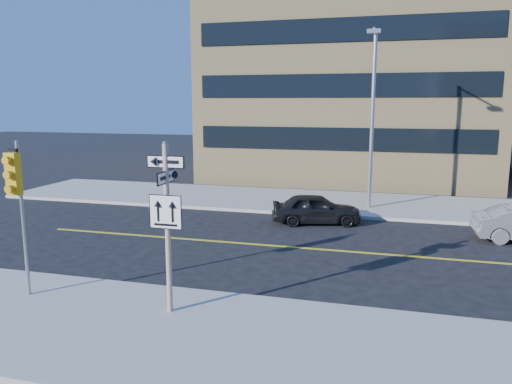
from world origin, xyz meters
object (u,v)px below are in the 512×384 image
(traffic_signal, at_px, (16,186))
(streetlight_a, at_px, (372,109))
(parked_car_a, at_px, (316,209))
(sign_pole, at_px, (167,218))

(traffic_signal, xyz_separation_m, streetlight_a, (8.00, 13.42, 1.73))
(traffic_signal, xyz_separation_m, parked_car_a, (5.97, 10.40, -2.39))
(parked_car_a, distance_m, streetlight_a, 5.49)
(traffic_signal, bearing_deg, parked_car_a, 60.17)
(sign_pole, relative_size, traffic_signal, 1.02)
(traffic_signal, bearing_deg, sign_pole, 2.11)
(sign_pole, xyz_separation_m, streetlight_a, (4.00, 13.27, 2.32))
(sign_pole, xyz_separation_m, parked_car_a, (1.97, 10.26, -1.80))
(streetlight_a, bearing_deg, sign_pole, -106.77)
(sign_pole, distance_m, streetlight_a, 14.05)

